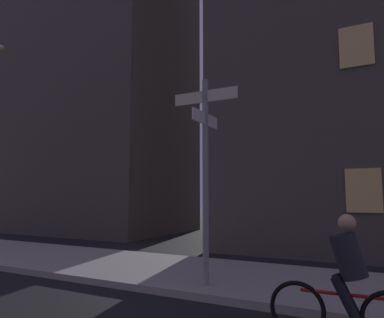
# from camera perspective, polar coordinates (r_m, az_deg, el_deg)

# --- Properties ---
(sidewalk_kerb) EXTENTS (40.00, 3.39, 0.14)m
(sidewalk_kerb) POSITION_cam_1_polar(r_m,az_deg,el_deg) (8.71, -1.56, -17.74)
(sidewalk_kerb) COLOR #9E9991
(sidewalk_kerb) RESTS_ON ground_plane
(signpost) EXTENTS (1.39, 1.11, 4.07)m
(signpost) POSITION_cam_1_polar(r_m,az_deg,el_deg) (7.06, 2.18, -0.46)
(signpost) COLOR gray
(signpost) RESTS_ON sidewalk_kerb
(cyclist) EXTENTS (1.82, 0.33, 1.61)m
(cyclist) POSITION_cam_1_polar(r_m,az_deg,el_deg) (5.09, 23.46, -17.87)
(cyclist) COLOR black
(cyclist) RESTS_ON ground_plane
(building_left_block) EXTENTS (9.54, 6.53, 20.72)m
(building_left_block) POSITION_cam_1_polar(r_m,az_deg,el_deg) (21.85, -14.63, 17.10)
(building_left_block) COLOR #4C443D
(building_left_block) RESTS_ON ground_plane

